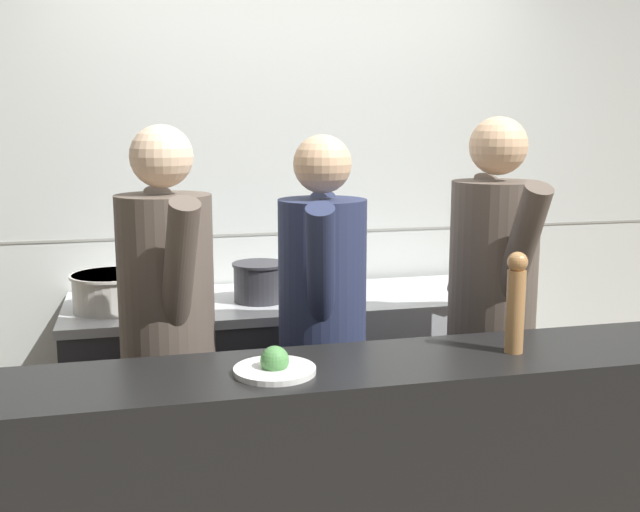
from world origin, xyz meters
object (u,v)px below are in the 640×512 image
object	(u,v)px
pepper_mill	(516,300)
chef_sous	(322,327)
sauce_pot	(260,281)
plated_dish_main	(275,367)
stock_pot	(112,290)
chef_head_cook	(168,332)
chef_line	(492,308)
oven_range	(191,396)

from	to	relation	value
pepper_mill	chef_sous	world-z (taller)	chef_sous
sauce_pot	plated_dish_main	bearing A→B (deg)	-97.10
stock_pot	plated_dish_main	world-z (taller)	stock_pot
pepper_mill	chef_head_cook	xyz separation A→B (m)	(-1.10, 0.55, -0.18)
chef_line	pepper_mill	bearing A→B (deg)	-108.92
sauce_pot	pepper_mill	bearing A→B (deg)	-59.83
stock_pot	pepper_mill	size ratio (longest dim) A/B	1.05
stock_pot	chef_head_cook	xyz separation A→B (m)	(0.21, -0.59, -0.04)
stock_pot	chef_sous	xyz separation A→B (m)	(0.80, -0.58, -0.06)
chef_head_cook	chef_line	xyz separation A→B (m)	(1.29, -0.02, 0.02)
stock_pot	sauce_pot	bearing A→B (deg)	0.61
stock_pot	chef_head_cook	world-z (taller)	chef_head_cook
pepper_mill	chef_line	bearing A→B (deg)	70.56
stock_pot	chef_line	size ratio (longest dim) A/B	0.21
stock_pot	sauce_pot	world-z (taller)	sauce_pot
plated_dish_main	pepper_mill	bearing A→B (deg)	1.24
stock_pot	chef_sous	world-z (taller)	chef_sous
pepper_mill	chef_head_cook	bearing A→B (deg)	153.47
plated_dish_main	pepper_mill	size ratio (longest dim) A/B	0.75
plated_dish_main	chef_line	size ratio (longest dim) A/B	0.15
oven_range	stock_pot	world-z (taller)	stock_pot
oven_range	plated_dish_main	world-z (taller)	plated_dish_main
oven_range	chef_line	bearing A→B (deg)	-29.29
chef_sous	oven_range	bearing A→B (deg)	142.16
oven_range	sauce_pot	size ratio (longest dim) A/B	4.40
plated_dish_main	pepper_mill	distance (m)	0.82
pepper_mill	stock_pot	bearing A→B (deg)	139.16
oven_range	plated_dish_main	bearing A→B (deg)	-81.60
chef_line	plated_dish_main	bearing A→B (deg)	-150.58
chef_head_cook	sauce_pot	bearing A→B (deg)	43.23
plated_dish_main	sauce_pot	bearing A→B (deg)	82.90
oven_range	stock_pot	distance (m)	0.63
oven_range	sauce_pot	bearing A→B (deg)	-8.70
plated_dish_main	pepper_mill	world-z (taller)	pepper_mill
oven_range	chef_sous	xyz separation A→B (m)	(0.47, -0.63, 0.47)
chef_sous	stock_pot	bearing A→B (deg)	159.62
sauce_pot	chef_head_cook	world-z (taller)	chef_head_cook
chef_line	chef_sous	bearing A→B (deg)	178.26
plated_dish_main	chef_sous	world-z (taller)	chef_sous
stock_pot	pepper_mill	xyz separation A→B (m)	(1.32, -1.14, 0.14)
stock_pot	chef_line	distance (m)	1.62
chef_head_cook	oven_range	bearing A→B (deg)	69.54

